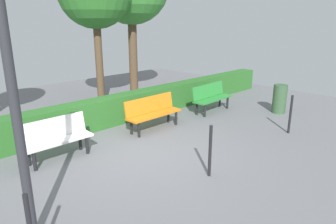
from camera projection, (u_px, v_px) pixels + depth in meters
name	position (u px, v px, depth m)	size (l,w,h in m)	color
ground_plane	(137.00, 151.00, 6.90)	(16.90, 16.90, 0.00)	slate
bench_green	(211.00, 96.00, 9.75)	(1.55, 0.53, 0.86)	#2D8C38
bench_orange	(153.00, 111.00, 8.17)	(1.63, 0.47, 0.86)	orange
bench_white	(56.00, 137.00, 6.42)	(1.44, 0.46, 0.86)	white
hedge_row	(124.00, 108.00, 8.85)	(12.90, 0.52, 0.78)	#2D6B28
railing_post_near	(290.00, 114.00, 7.86)	(0.06, 0.06, 1.00)	black
railing_post_mid	(210.00, 151.00, 5.69)	(0.06, 0.06, 1.00)	black
lamp_post	(7.00, 52.00, 3.45)	(0.36, 0.36, 3.53)	#2D2D33
trash_bin	(280.00, 99.00, 9.61)	(0.42, 0.42, 0.88)	#385938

